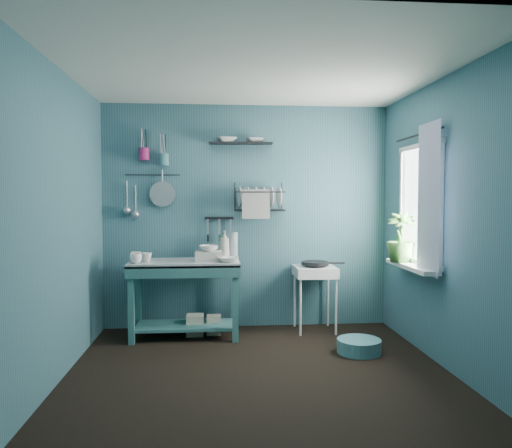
{
  "coord_description": "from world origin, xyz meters",
  "views": [
    {
      "loc": [
        -0.37,
        -4.12,
        1.46
      ],
      "look_at": [
        0.05,
        0.85,
        1.2
      ],
      "focal_mm": 35.0,
      "sensor_mm": 36.0,
      "label": 1
    }
  ],
  "objects": [
    {
      "name": "water_bottle",
      "position": [
        -0.16,
        1.32,
        0.95
      ],
      "size": [
        0.09,
        0.09,
        0.28
      ],
      "primitive_type": "cylinder",
      "color": "#A2B0B4",
      "rests_on": "work_counter"
    },
    {
      "name": "wall_back",
      "position": [
        0.0,
        1.5,
        1.25
      ],
      "size": [
        3.2,
        0.0,
        3.2
      ],
      "primitive_type": "plane",
      "rotation": [
        1.57,
        0.0,
        0.0
      ],
      "color": "#325C67",
      "rests_on": "ground"
    },
    {
      "name": "wall_front",
      "position": [
        0.0,
        -1.5,
        1.25
      ],
      "size": [
        3.2,
        0.0,
        3.2
      ],
      "primitive_type": "plane",
      "rotation": [
        -1.57,
        0.0,
        0.0
      ],
      "color": "#325C67",
      "rests_on": "ground"
    },
    {
      "name": "mug_right",
      "position": [
        -1.18,
        1.1,
        0.85
      ],
      "size": [
        0.17,
        0.17,
        0.1
      ],
      "primitive_type": "imported",
      "rotation": [
        0.0,
        0.0,
        1.05
      ],
      "color": "silver",
      "rests_on": "work_counter"
    },
    {
      "name": "curtain",
      "position": [
        1.52,
        0.15,
        1.45
      ],
      "size": [
        0.0,
        1.35,
        1.35
      ],
      "primitive_type": "plane",
      "rotation": [
        1.57,
        0.0,
        1.57
      ],
      "color": "silver",
      "rests_on": "wall_right"
    },
    {
      "name": "storage_tin_large",
      "position": [
        -0.58,
        1.15,
        0.11
      ],
      "size": [
        0.18,
        0.18,
        0.22
      ],
      "primitive_type": "cube",
      "color": "tan",
      "rests_on": "floor"
    },
    {
      "name": "windowsill",
      "position": [
        1.5,
        0.45,
        0.81
      ],
      "size": [
        0.16,
        0.95,
        0.04
      ],
      "primitive_type": "cube",
      "color": "white",
      "rests_on": "wall_right"
    },
    {
      "name": "hotplate_stand",
      "position": [
        0.73,
        1.23,
        0.36
      ],
      "size": [
        0.49,
        0.49,
        0.71
      ],
      "primitive_type": "cube",
      "rotation": [
        0.0,
        0.0,
        0.1
      ],
      "color": "white",
      "rests_on": "floor"
    },
    {
      "name": "floor",
      "position": [
        0.0,
        0.0,
        0.0
      ],
      "size": [
        3.2,
        3.2,
        0.0
      ],
      "primitive_type": "plane",
      "color": "black",
      "rests_on": "ground"
    },
    {
      "name": "colander",
      "position": [
        -0.94,
        1.45,
        1.5
      ],
      "size": [
        0.28,
        0.03,
        0.28
      ],
      "primitive_type": "cylinder",
      "rotation": [
        1.54,
        0.0,
        0.0
      ],
      "color": "#ABADB3",
      "rests_on": "wall_back"
    },
    {
      "name": "wall_left",
      "position": [
        -1.6,
        0.0,
        1.25
      ],
      "size": [
        0.0,
        3.0,
        3.0
      ],
      "primitive_type": "plane",
      "rotation": [
        1.57,
        0.0,
        1.57
      ],
      "color": "#325C67",
      "rests_on": "ground"
    },
    {
      "name": "wall_right",
      "position": [
        1.6,
        0.0,
        1.25
      ],
      "size": [
        0.0,
        3.0,
        3.0
      ],
      "primitive_type": "plane",
      "rotation": [
        1.57,
        0.0,
        -1.57
      ],
      "color": "#325C67",
      "rests_on": "ground"
    },
    {
      "name": "ladle_inner",
      "position": [
        -1.23,
        1.46,
        1.45
      ],
      "size": [
        0.01,
        0.01,
        0.3
      ],
      "primitive_type": "cylinder",
      "color": "#ABADB3",
      "rests_on": "wall_back"
    },
    {
      "name": "utensil_cup_magenta",
      "position": [
        -1.13,
        1.42,
        1.94
      ],
      "size": [
        0.11,
        0.11,
        0.13
      ],
      "primitive_type": "cylinder",
      "color": "#A91F61",
      "rests_on": "wall_back"
    },
    {
      "name": "floor_basin",
      "position": [
        0.99,
        0.41,
        0.07
      ],
      "size": [
        0.41,
        0.41,
        0.13
      ],
      "primitive_type": "cylinder",
      "color": "teal",
      "rests_on": "floor"
    },
    {
      "name": "ladle_outer",
      "position": [
        -1.32,
        1.46,
        1.5
      ],
      "size": [
        0.01,
        0.01,
        0.3
      ],
      "primitive_type": "cylinder",
      "color": "#ABADB3",
      "rests_on": "wall_back"
    },
    {
      "name": "tub_bowl",
      "position": [
        -0.43,
        1.08,
        0.94
      ],
      "size": [
        0.2,
        0.19,
        0.06
      ],
      "primitive_type": "imported",
      "color": "silver",
      "rests_on": "wash_tub"
    },
    {
      "name": "work_counter",
      "position": [
        -0.68,
        1.1,
        0.4
      ],
      "size": [
        1.22,
        0.77,
        0.81
      ],
      "primitive_type": "cube",
      "rotation": [
        0.0,
        0.0,
        -0.19
      ],
      "color": "#316868",
      "rests_on": "floor"
    },
    {
      "name": "shelf_bowl_right",
      "position": [
        0.08,
        1.4,
        2.04
      ],
      "size": [
        0.23,
        0.23,
        0.05
      ],
      "primitive_type": "imported",
      "rotation": [
        0.0,
        0.0,
        0.17
      ],
      "color": "silver",
      "rests_on": "upper_shelf"
    },
    {
      "name": "utensil_cup_teal",
      "position": [
        -0.92,
        1.42,
        1.88
      ],
      "size": [
        0.11,
        0.11,
        0.13
      ],
      "primitive_type": "cylinder",
      "color": "#3A747A",
      "rests_on": "wall_back"
    },
    {
      "name": "ceiling",
      "position": [
        0.0,
        0.0,
        2.5
      ],
      "size": [
        3.2,
        3.2,
        0.0
      ],
      "primitive_type": "plane",
      "rotation": [
        3.14,
        0.0,
        0.0
      ],
      "color": "silver",
      "rests_on": "ground"
    },
    {
      "name": "wash_tub",
      "position": [
        -0.43,
        1.08,
        0.86
      ],
      "size": [
        0.28,
        0.22,
        0.1
      ],
      "primitive_type": "cube",
      "color": "#BCB8AC",
      "rests_on": "work_counter"
    },
    {
      "name": "frying_pan",
      "position": [
        0.73,
        1.23,
        0.75
      ],
      "size": [
        0.3,
        0.3,
        0.03
      ],
      "primitive_type": "cylinder",
      "color": "black",
      "rests_on": "hotplate_stand"
    },
    {
      "name": "counter_bowl",
      "position": [
        -0.23,
        0.95,
        0.83
      ],
      "size": [
        0.22,
        0.22,
        0.05
      ],
      "primitive_type": "imported",
      "color": "silver",
      "rests_on": "work_counter"
    },
    {
      "name": "knife_strip",
      "position": [
        -0.31,
        1.47,
        1.23
      ],
      "size": [
        0.32,
        0.03,
        0.03
      ],
      "primitive_type": "cube",
      "rotation": [
        0.0,
        0.0,
        -0.02
      ],
      "color": "black",
      "rests_on": "wall_back"
    },
    {
      "name": "dish_rack",
      "position": [
        0.13,
        1.37,
        1.48
      ],
      "size": [
        0.58,
        0.32,
        0.32
      ],
      "primitive_type": "cube",
      "rotation": [
        0.0,
        0.0,
        0.14
      ],
      "color": "black",
      "rests_on": "wall_back"
    },
    {
      "name": "soap_bottle",
      "position": [
        -0.26,
        1.3,
        0.95
      ],
      "size": [
        0.11,
        0.12,
        0.3
      ],
      "primitive_type": "imported",
      "color": "#BCB8AC",
      "rests_on": "work_counter"
    },
    {
      "name": "hook_rail",
      "position": [
        -1.04,
        1.47,
        1.71
      ],
      "size": [
        0.6,
        0.01,
        0.01
      ],
      "primitive_type": "cylinder",
      "rotation": [
        0.0,
        1.57,
        0.0
      ],
      "color": "black",
      "rests_on": "wall_back"
    },
    {
      "name": "mug_mid",
      "position": [
        -1.06,
        1.04,
        0.85
      ],
      "size": [
        0.14,
        0.14,
        0.09
      ],
      "primitive_type": "imported",
      "rotation": [
        0.0,
        0.0,
        0.52
      ],
      "color": "silver",
      "rests_on": "work_counter"
    },
    {
      "name": "shelf_bowl_left",
      "position": [
        -0.23,
        1.4,
        2.02
      ],
      "size": [
        0.25,
        0.25,
        0.05
      ],
      "primitive_type": "imported",
      "rotation": [
        0.0,
        0.0,
        0.14
      ],
      "color": "silver",
      "rests_on": "upper_shelf"
    },
    {
      "name": "curtain_rod",
      "position": [
        1.54,
        0.45,
        2.05
      ],
      "size": [
        0.02,
        1.05,
        0.02
      ],
      "primitive_type": "cylinder",
      "rotation": [
        1.57,
        0.0,
        0.0
      ],
      "color": "black",
      "rests_on": "wall_right"
    },
    {
      "name": "upper_shelf",
      "position": [
        -0.07,
        1.4,
        2.06
      ],
      "size": [
        0.71,
        0.22,
        0.01
      ],
      "primitive_type": "cube",
      "rotation": [
        0.0,
        0.0,
        -0.05
      ],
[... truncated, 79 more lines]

